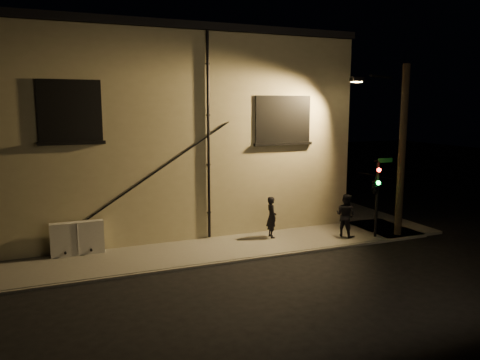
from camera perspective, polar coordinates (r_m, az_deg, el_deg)
name	(u,v)px	position (r m, az deg, el deg)	size (l,w,h in m)	color
ground	(280,256)	(17.81, 4.92, -9.22)	(90.00, 90.00, 0.00)	black
sidewalk	(260,224)	(22.09, 2.50, -5.40)	(21.00, 16.00, 0.12)	#57554E
building	(148,129)	(24.49, -11.13, 6.16)	(16.20, 12.23, 8.80)	tan
utility_cabinet	(77,238)	(18.36, -19.22, -6.73)	(1.89, 0.32, 1.24)	#B3B1AA
pedestrian_a	(272,217)	(19.57, 3.87, -4.52)	(0.63, 0.42, 1.73)	black
pedestrian_b	(346,215)	(20.16, 12.75, -4.21)	(0.88, 0.69, 1.81)	black
traffic_signal	(375,185)	(19.98, 16.17, -0.62)	(1.21, 1.94, 3.31)	black
streetlamp_pole	(399,148)	(20.60, 18.86, 3.76)	(2.03, 1.39, 7.26)	black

